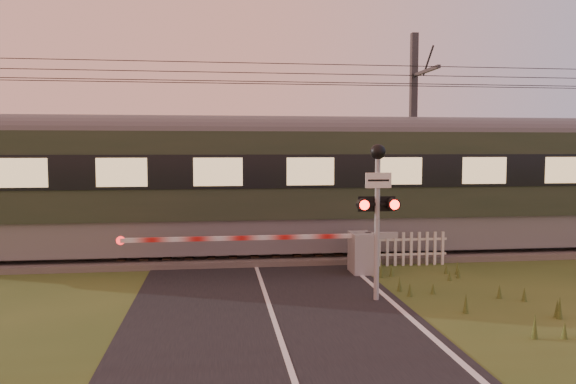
{
  "coord_description": "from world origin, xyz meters",
  "views": [
    {
      "loc": [
        -1.11,
        -11.16,
        3.44
      ],
      "look_at": [
        0.72,
        3.2,
        2.32
      ],
      "focal_mm": 35.0,
      "sensor_mm": 36.0,
      "label": 1
    }
  ],
  "objects": [
    {
      "name": "road",
      "position": [
        0.02,
        -0.23,
        0.01
      ],
      "size": [
        6.0,
        140.0,
        0.03
      ],
      "color": "black",
      "rests_on": "ground"
    },
    {
      "name": "overhead_wires",
      "position": [
        0.0,
        6.5,
        5.72
      ],
      "size": [
        120.0,
        0.62,
        0.62
      ],
      "color": "black",
      "rests_on": "ground"
    },
    {
      "name": "catenary_mast",
      "position": [
        6.06,
        8.73,
        3.95
      ],
      "size": [
        0.24,
        2.47,
        7.63
      ],
      "color": "#2D2D30",
      "rests_on": "ground"
    },
    {
      "name": "ground",
      "position": [
        0.0,
        0.0,
        0.0
      ],
      "size": [
        160.0,
        160.0,
        0.0
      ],
      "primitive_type": "plane",
      "color": "#30481B",
      "rests_on": "ground"
    },
    {
      "name": "boom_gate",
      "position": [
        2.44,
        3.8,
        0.64
      ],
      "size": [
        7.6,
        0.87,
        1.16
      ],
      "color": "gray",
      "rests_on": "ground"
    },
    {
      "name": "track_bed",
      "position": [
        0.0,
        6.5,
        0.07
      ],
      "size": [
        140.0,
        3.4,
        0.39
      ],
      "color": "#47423D",
      "rests_on": "ground"
    },
    {
      "name": "crossing_signal",
      "position": [
        2.46,
        1.01,
        2.44
      ],
      "size": [
        0.9,
        0.36,
        3.54
      ],
      "color": "gray",
      "rests_on": "ground"
    },
    {
      "name": "picket_fence",
      "position": [
        4.32,
        4.6,
        0.5
      ],
      "size": [
        2.67,
        0.08,
        0.99
      ],
      "color": "silver",
      "rests_on": "ground"
    }
  ]
}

